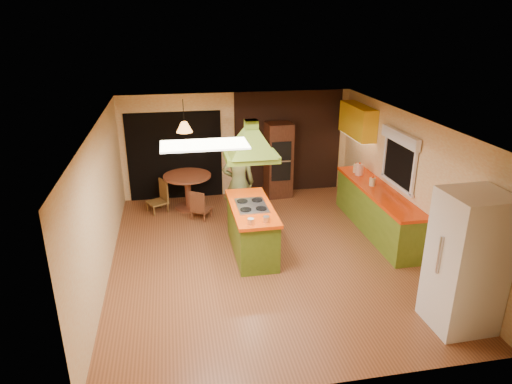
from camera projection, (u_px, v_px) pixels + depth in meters
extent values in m
plane|color=brown|center=(264.00, 255.00, 8.44)|extent=(6.50, 6.50, 0.00)
plane|color=beige|center=(238.00, 145.00, 10.97)|extent=(5.50, 0.00, 5.50)
plane|color=beige|center=(324.00, 297.00, 5.01)|extent=(5.50, 0.00, 5.50)
plane|color=beige|center=(102.00, 203.00, 7.52)|extent=(0.00, 6.50, 6.50)
plane|color=beige|center=(410.00, 183.00, 8.46)|extent=(0.00, 6.50, 6.50)
plane|color=silver|center=(265.00, 122.00, 7.54)|extent=(6.50, 6.50, 0.00)
cube|color=#381E14|center=(288.00, 142.00, 11.17)|extent=(2.64, 0.03, 2.50)
cube|color=black|center=(175.00, 156.00, 10.77)|extent=(2.20, 0.03, 2.10)
cube|color=olive|center=(376.00, 212.00, 9.26)|extent=(0.58, 3.00, 0.86)
cube|color=#E53807|center=(379.00, 190.00, 9.09)|extent=(0.62, 3.05, 0.06)
cube|color=yellow|center=(358.00, 121.00, 10.20)|extent=(0.34, 1.40, 0.70)
cube|color=black|center=(400.00, 161.00, 8.72)|extent=(0.03, 1.16, 0.96)
cube|color=white|center=(400.00, 137.00, 8.54)|extent=(0.10, 1.35, 0.22)
cube|color=white|center=(204.00, 145.00, 6.26)|extent=(1.20, 0.60, 0.03)
cube|color=#58771D|center=(252.00, 230.00, 8.44)|extent=(0.68, 1.77, 0.86)
cube|color=#F54908|center=(252.00, 207.00, 8.27)|extent=(0.74, 1.85, 0.06)
cube|color=silver|center=(252.00, 206.00, 8.26)|extent=(0.54, 0.78, 0.02)
cube|color=olive|center=(251.00, 157.00, 7.93)|extent=(0.92, 0.66, 0.11)
pyramid|color=olive|center=(251.00, 129.00, 7.75)|extent=(0.92, 0.66, 0.45)
cube|color=olive|center=(251.00, 124.00, 7.72)|extent=(0.22, 0.22, 0.15)
imported|color=#586133|center=(238.00, 183.00, 9.43)|extent=(0.69, 0.47, 1.82)
cube|color=white|center=(467.00, 262.00, 6.22)|extent=(0.85, 0.81, 2.01)
cube|color=#4F2819|center=(278.00, 160.00, 10.98)|extent=(0.63, 0.61, 1.81)
cube|color=black|center=(281.00, 151.00, 10.60)|extent=(0.47, 0.05, 0.45)
cube|color=black|center=(281.00, 172.00, 10.78)|extent=(0.47, 0.05, 0.45)
cylinder|color=brown|center=(187.00, 176.00, 10.27)|extent=(1.07, 1.07, 0.05)
cylinder|color=brown|center=(188.00, 192.00, 10.40)|extent=(0.14, 0.14, 0.75)
cylinder|color=brown|center=(189.00, 207.00, 10.54)|extent=(0.60, 0.60, 0.05)
cone|color=#FF9E3F|center=(184.00, 127.00, 9.86)|extent=(0.40, 0.40, 0.23)
cylinder|color=#FAE3C9|center=(359.00, 170.00, 9.85)|extent=(0.20, 0.20, 0.25)
cylinder|color=#FDF0CB|center=(356.00, 168.00, 10.02)|extent=(0.15, 0.15, 0.18)
cylinder|color=beige|center=(372.00, 182.00, 9.24)|extent=(0.14, 0.14, 0.16)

